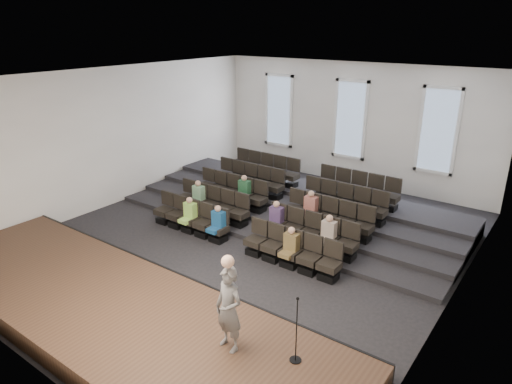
% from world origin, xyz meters
% --- Properties ---
extents(ground, '(14.00, 14.00, 0.00)m').
position_xyz_m(ground, '(0.00, 0.00, 0.00)').
color(ground, black).
rests_on(ground, ground).
extents(ceiling, '(12.00, 14.00, 0.02)m').
position_xyz_m(ceiling, '(0.00, 0.00, 5.01)').
color(ceiling, white).
rests_on(ceiling, ground).
extents(wall_back, '(12.00, 0.04, 5.00)m').
position_xyz_m(wall_back, '(0.00, 7.02, 2.50)').
color(wall_back, white).
rests_on(wall_back, ground).
extents(wall_front, '(12.00, 0.04, 5.00)m').
position_xyz_m(wall_front, '(0.00, -7.02, 2.50)').
color(wall_front, white).
rests_on(wall_front, ground).
extents(wall_left, '(0.04, 14.00, 5.00)m').
position_xyz_m(wall_left, '(-6.02, 0.00, 2.50)').
color(wall_left, white).
rests_on(wall_left, ground).
extents(wall_right, '(0.04, 14.00, 5.00)m').
position_xyz_m(wall_right, '(6.02, 0.00, 2.50)').
color(wall_right, white).
rests_on(wall_right, ground).
extents(stage, '(11.80, 3.60, 0.50)m').
position_xyz_m(stage, '(0.00, -5.10, 0.25)').
color(stage, '#402A1B').
rests_on(stage, ground).
extents(stage_lip, '(11.80, 0.06, 0.52)m').
position_xyz_m(stage_lip, '(0.00, -3.33, 0.25)').
color(stage_lip, black).
rests_on(stage_lip, ground).
extents(risers, '(11.80, 4.80, 0.60)m').
position_xyz_m(risers, '(0.00, 3.17, 0.20)').
color(risers, black).
rests_on(risers, ground).
extents(seating_rows, '(6.80, 4.70, 1.67)m').
position_xyz_m(seating_rows, '(-0.00, 1.54, 0.68)').
color(seating_rows, black).
rests_on(seating_rows, ground).
extents(windows, '(8.44, 0.10, 3.24)m').
position_xyz_m(windows, '(0.00, 6.95, 2.70)').
color(windows, white).
rests_on(windows, wall_back).
extents(audience, '(5.45, 2.64, 1.10)m').
position_xyz_m(audience, '(0.00, 0.32, 0.81)').
color(audience, '#9BD555').
rests_on(audience, seating_rows).
extents(speaker, '(0.68, 0.50, 1.73)m').
position_xyz_m(speaker, '(3.13, -4.72, 1.36)').
color(speaker, '#5C5A58').
rests_on(speaker, stage).
extents(mic_stand, '(0.23, 0.23, 1.38)m').
position_xyz_m(mic_stand, '(4.35, -4.29, 0.91)').
color(mic_stand, black).
rests_on(mic_stand, stage).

